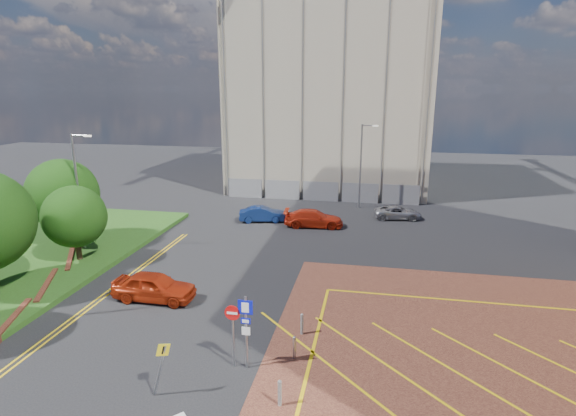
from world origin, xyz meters
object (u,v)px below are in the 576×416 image
(lamp_back, at_px, (361,163))
(car_silver_back, at_px, (397,212))
(car_red_back, at_px, (314,218))
(warning_sign, at_px, (161,363))
(tree_d, at_px, (63,194))
(sign_cluster, at_px, (241,325))
(tree_c, at_px, (74,217))
(car_blue_back, at_px, (262,214))
(lamp_left_far, at_px, (79,187))
(car_red_left, at_px, (154,286))

(lamp_back, relative_size, car_silver_back, 1.96)
(car_red_back, bearing_deg, warning_sign, 168.48)
(tree_d, height_order, sign_cluster, tree_d)
(lamp_back, bearing_deg, warning_sign, -101.83)
(tree_c, height_order, car_blue_back, tree_c)
(tree_c, distance_m, car_red_back, 18.01)
(lamp_left_far, xyz_separation_m, lamp_back, (18.50, 16.00, -0.30))
(tree_c, distance_m, tree_d, 4.30)
(car_red_back, bearing_deg, tree_c, 123.28)
(tree_d, bearing_deg, car_red_back, 25.28)
(lamp_left_far, relative_size, warning_sign, 3.56)
(tree_c, height_order, lamp_left_far, lamp_left_far)
(warning_sign, height_order, car_blue_back, warning_sign)
(lamp_left_far, xyz_separation_m, car_red_left, (8.27, -5.96, -3.89))
(lamp_back, bearing_deg, sign_cluster, -97.97)
(tree_c, height_order, car_silver_back, tree_c)
(tree_c, bearing_deg, tree_d, 135.00)
(car_blue_back, xyz_separation_m, car_silver_back, (11.51, 3.09, -0.09))
(tree_c, distance_m, sign_cluster, 16.53)
(tree_d, xyz_separation_m, lamp_left_far, (2.08, -1.00, 0.79))
(tree_c, distance_m, lamp_left_far, 2.65)
(car_red_left, bearing_deg, sign_cluster, -128.31)
(car_blue_back, bearing_deg, lamp_back, -65.48)
(lamp_left_far, bearing_deg, tree_d, 154.32)
(lamp_back, bearing_deg, car_red_back, -117.10)
(lamp_back, relative_size, car_red_back, 1.64)
(tree_d, distance_m, car_blue_back, 15.52)
(lamp_left_far, bearing_deg, sign_cluster, -36.82)
(car_red_back, bearing_deg, lamp_left_far, 116.23)
(warning_sign, distance_m, car_red_back, 22.53)
(sign_cluster, height_order, car_red_left, sign_cluster)
(lamp_back, xyz_separation_m, car_red_left, (-10.23, -21.96, -3.59))
(lamp_left_far, relative_size, lamp_back, 1.00)
(car_blue_back, bearing_deg, car_red_left, 158.70)
(car_blue_back, bearing_deg, car_silver_back, -88.49)
(tree_c, bearing_deg, warning_sign, -44.74)
(sign_cluster, height_order, car_blue_back, sign_cluster)
(tree_d, bearing_deg, lamp_back, 36.09)
(lamp_left_far, distance_m, car_red_back, 17.90)
(lamp_left_far, distance_m, car_red_left, 10.92)
(sign_cluster, bearing_deg, lamp_back, 82.03)
(car_red_left, xyz_separation_m, car_silver_back, (13.63, 18.72, -0.20))
(lamp_left_far, bearing_deg, lamp_back, 40.86)
(lamp_left_far, height_order, lamp_back, lamp_left_far)
(car_blue_back, bearing_deg, tree_c, 127.33)
(tree_c, bearing_deg, lamp_left_far, 114.71)
(car_red_left, height_order, car_silver_back, car_red_left)
(tree_d, bearing_deg, lamp_left_far, -25.68)
(warning_sign, relative_size, car_silver_back, 0.55)
(car_red_back, xyz_separation_m, car_silver_back, (6.97, 3.71, -0.14))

